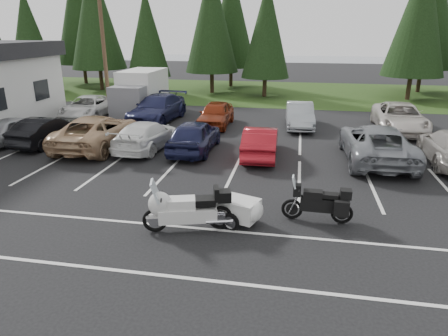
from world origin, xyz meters
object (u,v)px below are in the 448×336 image
(car_near_6, at_px, (376,143))
(car_far_3, at_px, (300,115))
(box_truck, at_px, (138,93))
(car_far_1, at_px, (157,109))
(touring_motorcycle, at_px, (188,205))
(car_near_3, at_px, (146,135))
(car_near_2, at_px, (97,131))
(car_far_2, at_px, (216,114))
(car_near_0, at_px, (15,129))
(car_far_4, at_px, (400,118))
(car_near_4, at_px, (195,136))
(utility_pole, at_px, (103,44))
(car_near_1, at_px, (47,131))
(car_far_0, at_px, (88,107))
(cargo_trailer, at_px, (238,211))
(car_near_5, at_px, (261,142))

(car_near_6, height_order, car_far_3, car_near_6)
(box_truck, distance_m, car_far_1, 3.18)
(touring_motorcycle, bearing_deg, car_near_3, 102.47)
(box_truck, height_order, car_near_3, box_truck)
(car_near_2, distance_m, car_far_1, 6.28)
(car_near_2, bearing_deg, touring_motorcycle, 130.11)
(car_near_3, bearing_deg, car_far_2, -109.66)
(car_near_0, distance_m, car_far_4, 21.25)
(box_truck, height_order, car_near_4, box_truck)
(car_near_2, height_order, car_far_4, car_near_2)
(car_near_4, bearing_deg, utility_pole, -43.13)
(box_truck, xyz_separation_m, car_near_0, (-3.55, -8.28, -0.77))
(utility_pole, xyz_separation_m, car_far_1, (4.16, -1.75, -3.87))
(car_near_1, relative_size, car_near_3, 0.90)
(car_near_1, distance_m, car_far_0, 6.48)
(touring_motorcycle, distance_m, cargo_trailer, 1.60)
(car_near_1, xyz_separation_m, car_far_0, (-1.18, 6.37, 0.00))
(box_truck, xyz_separation_m, car_near_6, (14.50, -8.25, -0.63))
(car_far_3, height_order, car_far_4, car_far_4)
(car_far_2, xyz_separation_m, car_far_3, (5.01, 0.65, -0.01))
(car_near_6, height_order, car_far_1, car_far_1)
(car_far_3, bearing_deg, car_far_0, 175.64)
(car_far_4, bearing_deg, car_far_2, -173.29)
(car_near_2, bearing_deg, car_near_0, -3.37)
(car_far_0, distance_m, car_far_4, 19.58)
(car_far_0, height_order, touring_motorcycle, touring_motorcycle)
(car_near_6, relative_size, car_far_3, 1.34)
(car_near_2, xyz_separation_m, car_far_2, (4.89, 5.55, -0.06))
(car_near_4, relative_size, touring_motorcycle, 1.58)
(car_near_4, bearing_deg, car_far_0, -34.40)
(car_far_0, bearing_deg, touring_motorcycle, -58.10)
(touring_motorcycle, bearing_deg, box_truck, 100.23)
(utility_pole, bearing_deg, car_near_3, -53.77)
(car_far_3, height_order, cargo_trailer, car_far_3)
(car_near_1, xyz_separation_m, car_near_3, (5.34, 0.08, -0.02))
(car_near_2, xyz_separation_m, car_far_1, (0.94, 6.21, 0.02))
(car_near_4, xyz_separation_m, car_far_2, (-0.07, 5.39, -0.04))
(car_near_5, bearing_deg, car_far_0, -30.08)
(car_far_1, distance_m, car_far_4, 14.64)
(car_far_0, distance_m, cargo_trailer, 18.10)
(utility_pole, distance_m, car_far_4, 19.27)
(car_near_0, bearing_deg, touring_motorcycle, 150.74)
(car_near_0, xyz_separation_m, car_far_4, (20.34, 6.15, 0.11))
(box_truck, relative_size, car_far_0, 1.09)
(box_truck, relative_size, car_near_3, 1.17)
(car_far_4, bearing_deg, car_near_5, -136.54)
(car_far_2, height_order, car_far_3, car_far_2)
(car_near_4, bearing_deg, car_near_0, 0.40)
(car_near_2, xyz_separation_m, car_near_5, (8.16, -0.10, -0.10))
(car_near_6, bearing_deg, car_far_1, -27.27)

